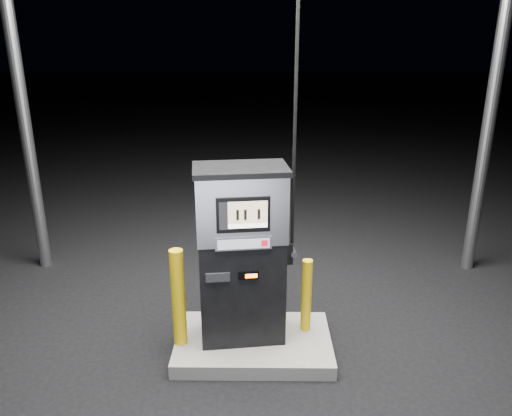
{
  "coord_description": "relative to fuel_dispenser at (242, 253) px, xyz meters",
  "views": [
    {
      "loc": [
        0.07,
        -4.44,
        3.12
      ],
      "look_at": [
        0.03,
        0.0,
        1.57
      ],
      "focal_mm": 35.0,
      "sensor_mm": 36.0,
      "label": 1
    }
  ],
  "objects": [
    {
      "name": "ground",
      "position": [
        0.12,
        -0.05,
        -1.08
      ],
      "size": [
        80.0,
        80.0,
        0.0
      ],
      "primitive_type": "plane",
      "color": "black",
      "rests_on": "ground"
    },
    {
      "name": "pump_island",
      "position": [
        0.12,
        -0.05,
        -1.01
      ],
      "size": [
        1.6,
        1.0,
        0.15
      ],
      "primitive_type": "cube",
      "color": "slate",
      "rests_on": "ground"
    },
    {
      "name": "fuel_dispenser",
      "position": [
        0.0,
        0.0,
        0.0
      ],
      "size": [
        1.03,
        0.65,
        3.76
      ],
      "rotation": [
        0.0,
        0.0,
        0.13
      ],
      "color": "black",
      "rests_on": "pump_island"
    },
    {
      "name": "bollard_left",
      "position": [
        -0.62,
        -0.14,
        -0.42
      ],
      "size": [
        0.16,
        0.16,
        1.03
      ],
      "primitive_type": "cylinder",
      "rotation": [
        0.0,
        0.0,
        -0.24
      ],
      "color": "yellow",
      "rests_on": "pump_island"
    },
    {
      "name": "bollard_right",
      "position": [
        0.67,
        0.11,
        -0.53
      ],
      "size": [
        0.13,
        0.13,
        0.8
      ],
      "primitive_type": "cylinder",
      "rotation": [
        0.0,
        0.0,
        -0.23
      ],
      "color": "yellow",
      "rests_on": "pump_island"
    }
  ]
}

